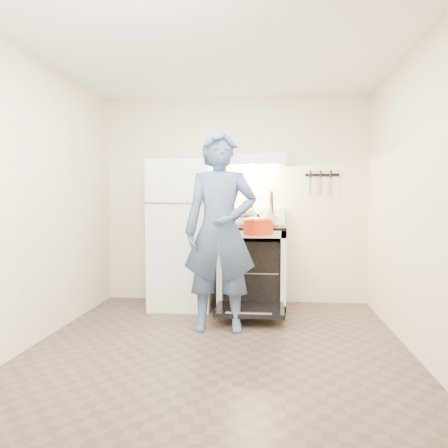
{
  "coord_description": "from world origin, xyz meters",
  "views": [
    {
      "loc": [
        0.43,
        -3.55,
        1.27
      ],
      "look_at": [
        -0.05,
        1.0,
        1.0
      ],
      "focal_mm": 35.0,
      "sensor_mm": 36.0,
      "label": 1
    }
  ],
  "objects_px": {
    "refrigerator": "(183,234)",
    "person": "(220,231)",
    "dutch_oven": "(258,228)",
    "stove_body": "(252,268)",
    "tea_kettle": "(247,213)"
  },
  "relations": [
    {
      "from": "refrigerator",
      "to": "tea_kettle",
      "type": "height_order",
      "value": "refrigerator"
    },
    {
      "from": "tea_kettle",
      "to": "dutch_oven",
      "type": "bearing_deg",
      "value": -78.38
    },
    {
      "from": "refrigerator",
      "to": "stove_body",
      "type": "xyz_separation_m",
      "value": [
        0.81,
        0.02,
        -0.39
      ]
    },
    {
      "from": "refrigerator",
      "to": "dutch_oven",
      "type": "height_order",
      "value": "refrigerator"
    },
    {
      "from": "refrigerator",
      "to": "person",
      "type": "relative_size",
      "value": 0.89
    },
    {
      "from": "refrigerator",
      "to": "dutch_oven",
      "type": "relative_size",
      "value": 4.51
    },
    {
      "from": "stove_body",
      "to": "dutch_oven",
      "type": "relative_size",
      "value": 2.44
    },
    {
      "from": "tea_kettle",
      "to": "dutch_oven",
      "type": "relative_size",
      "value": 0.78
    },
    {
      "from": "person",
      "to": "refrigerator",
      "type": "bearing_deg",
      "value": 117.97
    },
    {
      "from": "stove_body",
      "to": "refrigerator",
      "type": "bearing_deg",
      "value": -178.23
    },
    {
      "from": "stove_body",
      "to": "tea_kettle",
      "type": "bearing_deg",
      "value": 112.88
    },
    {
      "from": "person",
      "to": "dutch_oven",
      "type": "relative_size",
      "value": 5.06
    },
    {
      "from": "tea_kettle",
      "to": "refrigerator",
      "type": "bearing_deg",
      "value": -165.21
    },
    {
      "from": "tea_kettle",
      "to": "person",
      "type": "xyz_separation_m",
      "value": [
        -0.2,
        -1.06,
        -0.14
      ]
    },
    {
      "from": "refrigerator",
      "to": "person",
      "type": "distance_m",
      "value": 1.03
    }
  ]
}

